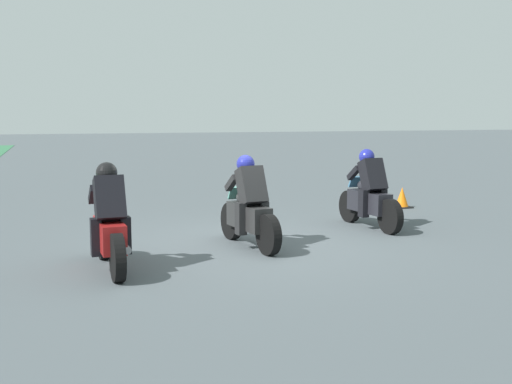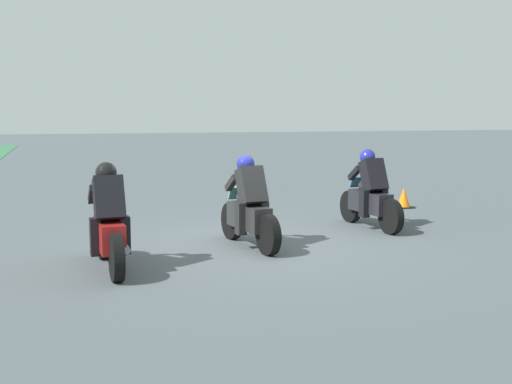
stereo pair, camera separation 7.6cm
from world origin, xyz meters
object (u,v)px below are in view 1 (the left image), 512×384
(rider_lane_a, at_px, (369,196))
(rider_lane_b, at_px, (249,209))
(traffic_cone, at_px, (402,198))
(rider_lane_c, at_px, (109,226))

(rider_lane_a, bearing_deg, rider_lane_b, 104.34)
(rider_lane_a, height_order, traffic_cone, rider_lane_a)
(rider_lane_b, relative_size, traffic_cone, 4.27)
(rider_lane_c, bearing_deg, traffic_cone, -63.87)
(rider_lane_b, distance_m, traffic_cone, 5.58)
(rider_lane_c, xyz_separation_m, traffic_cone, (3.92, -6.97, -0.40))
(rider_lane_a, xyz_separation_m, traffic_cone, (2.09, -1.96, -0.40))
(rider_lane_c, distance_m, traffic_cone, 8.01)
(rider_lane_a, xyz_separation_m, rider_lane_c, (-1.83, 5.01, 0.00))
(traffic_cone, bearing_deg, rider_lane_b, 123.21)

